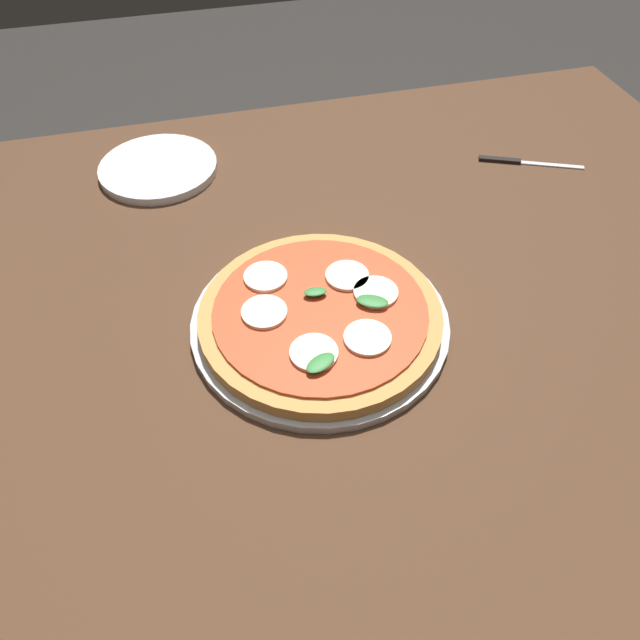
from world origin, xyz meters
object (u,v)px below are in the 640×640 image
at_px(serving_tray, 320,322).
at_px(plate_white, 158,168).
at_px(knife, 517,162).
at_px(pizza, 320,315).
at_px(dining_table, 306,342).

xyz_separation_m(serving_tray, plate_white, (0.18, -0.42, 0.00)).
height_order(plate_white, knife, plate_white).
xyz_separation_m(plate_white, knife, (-0.61, 0.13, -0.00)).
height_order(serving_tray, plate_white, plate_white).
bearing_deg(pizza, dining_table, -77.82).
relative_size(dining_table, knife, 9.22).
distance_m(pizza, knife, 0.52).
bearing_deg(serving_tray, dining_table, -76.07).
bearing_deg(knife, serving_tray, 33.54).
height_order(serving_tray, knife, serving_tray).
distance_m(dining_table, serving_tray, 0.09).
distance_m(serving_tray, pizza, 0.02).
bearing_deg(plate_white, serving_tray, 112.95).
distance_m(dining_table, knife, 0.51).
xyz_separation_m(dining_table, pizza, (-0.01, 0.04, 0.10)).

